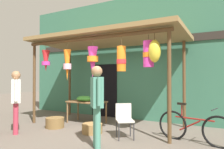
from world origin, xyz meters
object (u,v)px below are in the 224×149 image
Objects in this scene: parked_bicycle at (194,128)px; flower_heap_on_table at (84,99)px; shopper_by_bananas at (97,99)px; display_table at (87,104)px; folding_chair at (124,117)px; wicker_basket_spare at (92,128)px; wicker_basket_by_table at (55,123)px; customer_foreground at (16,96)px.

flower_heap_on_table is at bearing 172.74° from parked_bicycle.
flower_heap_on_table is 0.32× the size of shopper_by_bananas.
display_table is at bearing 171.31° from parked_bicycle.
display_table is 1.50× the size of folding_chair.
flower_heap_on_table reaches higher than folding_chair.
wicker_basket_by_table is at bearing -178.73° from wicker_basket_spare.
folding_chair reaches higher than display_table.
display_table is 1.41m from wicker_basket_spare.
wicker_basket_by_table is at bearing -172.96° from parked_bicycle.
customer_foreground is (-0.86, -2.00, 0.35)m from display_table.
shopper_by_bananas is at bearing -141.99° from parked_bicycle.
parked_bicycle is (1.57, 0.41, -0.16)m from folding_chair.
wicker_basket_by_table is 2.43m from shopper_by_bananas.
wicker_basket_by_table is (-0.44, -0.99, -0.49)m from display_table.
display_table is 0.72× the size of shopper_by_bananas.
parked_bicycle reaches higher than folding_chair.
wicker_basket_spare is (-0.94, -0.03, -0.37)m from folding_chair.
parked_bicycle is 1.03× the size of customer_foreground.
display_table is at bearing 132.68° from wicker_basket_spare.
customer_foreground reaches higher than flower_heap_on_table.
folding_chair is at bearing -24.58° from flower_heap_on_table.
folding_chair is at bearing 1.78° from wicker_basket_spare.
flower_heap_on_table is 2.10m from customer_foreground.
parked_bicycle is at bearing -7.26° from flower_heap_on_table.
parked_bicycle is 2.33m from shopper_by_bananas.
flower_heap_on_table is at bearing 66.59° from customer_foreground.
shopper_by_bananas is (1.65, -1.89, 0.40)m from display_table.
shopper_by_bananas is at bearing 2.60° from customer_foreground.
shopper_by_bananas reaches higher than folding_chair.
shopper_by_bananas is (-0.19, -0.95, 0.53)m from folding_chair.
shopper_by_bananas is at bearing -23.26° from wicker_basket_by_table.
shopper_by_bananas is (2.51, 0.11, 0.05)m from customer_foreground.
wicker_basket_by_table is at bearing -113.71° from display_table.
parked_bicycle reaches higher than display_table.
parked_bicycle is (3.40, -0.52, -0.29)m from display_table.
flower_heap_on_table is 1.44m from wicker_basket_spare.
wicker_basket_spare is 1.50m from shopper_by_bananas.
folding_chair is at bearing -27.01° from display_table.
wicker_basket_by_table is (-2.27, -0.06, -0.35)m from folding_chair.
folding_chair is 2.30m from wicker_basket_by_table.
display_table reaches higher than wicker_basket_by_table.
customer_foreground is (-2.69, -1.07, 0.49)m from folding_chair.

